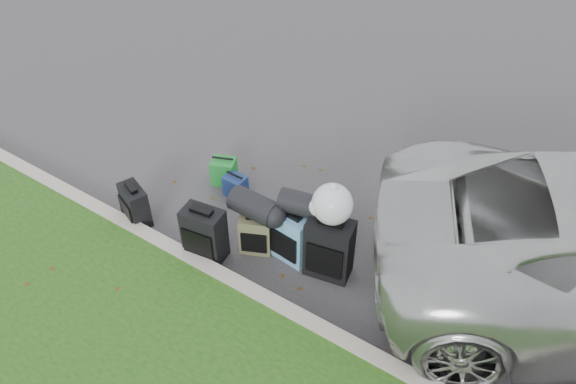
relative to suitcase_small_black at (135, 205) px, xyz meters
The scene contains 12 objects.
ground 1.94m from the suitcase_small_black, 24.43° to the left, with size 120.00×120.00×0.00m, color #383535.
curb 1.77m from the suitcase_small_black, ahead, with size 120.00×0.18×0.15m, color #9E937F.
suitcase_small_black is the anchor object (origin of this frame).
suitcase_large_black_left 1.12m from the suitcase_small_black, ahead, with size 0.48×0.29×0.69m, color black.
suitcase_olive 1.62m from the suitcase_small_black, 15.33° to the left, with size 0.37×0.23×0.51m, color #46472C.
suitcase_teal 2.06m from the suitcase_small_black, 16.01° to the left, with size 0.46×0.27×0.65m, color teal.
suitcase_large_black_right 2.54m from the suitcase_small_black, 13.58° to the left, with size 0.52×0.31×0.78m, color black.
tote_green 1.30m from the suitcase_small_black, 70.43° to the left, with size 0.32×0.26×0.37m, color #1C812B.
tote_navy 1.32m from the suitcase_small_black, 55.95° to the left, with size 0.28×0.22×0.30m, color navy.
duffel_left 1.65m from the suitcase_small_black, 16.55° to the left, with size 0.31×0.31×0.57m, color black.
duffel_right 2.21m from the suitcase_small_black, 18.18° to the left, with size 0.28×0.28×0.49m, color black.
trash_bag 2.63m from the suitcase_small_black, 14.87° to the left, with size 0.45×0.45×0.45m, color silver.
Camera 1 is at (2.75, -4.09, 4.97)m, focal length 35.00 mm.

